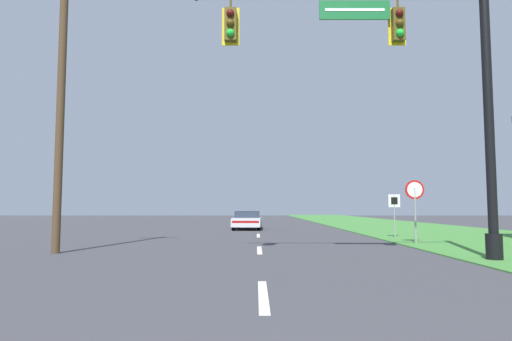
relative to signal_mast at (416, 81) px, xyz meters
The scene contains 7 objects.
grass_verge_right 20.66m from the signal_mast, 72.41° to the left, with size 10.00×110.00×0.04m.
road_center_line 12.97m from the signal_mast, 111.80° to the left, with size 0.16×34.80×0.01m.
signal_mast is the anchor object (origin of this frame).
car_ahead 19.15m from the signal_mast, 106.00° to the left, with size 1.97×4.51×1.19m.
stop_sign 6.70m from the signal_mast, 72.43° to the left, with size 0.76×0.07×2.50m.
route_sign_post 9.99m from the signal_mast, 77.55° to the left, with size 0.55×0.06×2.03m.
utility_pole_near 11.13m from the signal_mast, 169.37° to the left, with size 1.80×0.26×9.71m.
Camera 1 is at (-0.12, -1.69, 1.46)m, focal length 32.00 mm.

